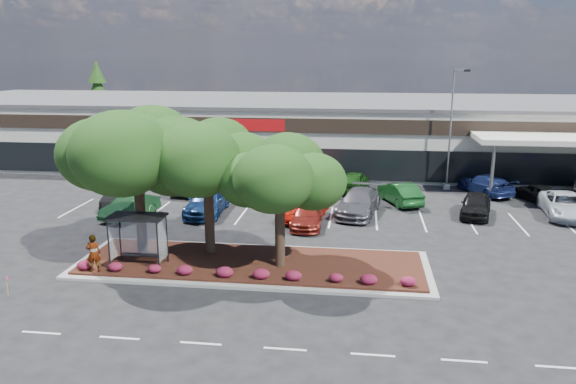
# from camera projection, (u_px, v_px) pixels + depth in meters

# --- Properties ---
(ground) EXTENTS (160.00, 160.00, 0.00)m
(ground) POSITION_uv_depth(u_px,v_px,m) (279.00, 302.00, 24.60)
(ground) COLOR black
(ground) RESTS_ON ground
(retail_store) EXTENTS (80.40, 25.20, 6.25)m
(retail_store) POSITION_uv_depth(u_px,v_px,m) (328.00, 130.00, 56.49)
(retail_store) COLOR silver
(retail_store) RESTS_ON ground
(landscape_island) EXTENTS (18.00, 6.00, 0.26)m
(landscape_island) POSITION_uv_depth(u_px,v_px,m) (252.00, 264.00, 28.67)
(landscape_island) COLOR #9B9A96
(landscape_island) RESTS_ON ground
(lane_markings) EXTENTS (33.12, 20.06, 0.01)m
(lane_markings) POSITION_uv_depth(u_px,v_px,m) (301.00, 230.00, 34.65)
(lane_markings) COLOR silver
(lane_markings) RESTS_ON ground
(shrub_row) EXTENTS (17.00, 0.80, 0.50)m
(shrub_row) POSITION_uv_depth(u_px,v_px,m) (243.00, 273.00, 26.56)
(shrub_row) COLOR maroon
(shrub_row) RESTS_ON landscape_island
(bus_shelter) EXTENTS (2.75, 1.55, 2.59)m
(bus_shelter) POSITION_uv_depth(u_px,v_px,m) (138.00, 225.00, 27.83)
(bus_shelter) COLOR black
(bus_shelter) RESTS_ON landscape_island
(island_tree_west) EXTENTS (7.20, 7.20, 7.89)m
(island_tree_west) POSITION_uv_depth(u_px,v_px,m) (138.00, 181.00, 28.94)
(island_tree_west) COLOR #133710
(island_tree_west) RESTS_ON landscape_island
(island_tree_mid) EXTENTS (6.60, 6.60, 7.32)m
(island_tree_mid) POSITION_uv_depth(u_px,v_px,m) (208.00, 185.00, 29.24)
(island_tree_mid) COLOR #133710
(island_tree_mid) RESTS_ON landscape_island
(island_tree_east) EXTENTS (5.80, 5.80, 6.50)m
(island_tree_east) POSITION_uv_depth(u_px,v_px,m) (280.00, 203.00, 27.39)
(island_tree_east) COLOR #133710
(island_tree_east) RESTS_ON landscape_island
(conifer_north_west) EXTENTS (4.40, 4.40, 10.00)m
(conifer_north_west) POSITION_uv_depth(u_px,v_px,m) (99.00, 99.00, 71.49)
(conifer_north_west) COLOR #133710
(conifer_north_west) RESTS_ON ground
(person_waiting) EXTENTS (0.79, 0.63, 1.88)m
(person_waiting) POSITION_uv_depth(u_px,v_px,m) (93.00, 253.00, 27.12)
(person_waiting) COLOR #594C47
(person_waiting) RESTS_ON landscape_island
(light_pole) EXTENTS (1.43, 0.62, 9.58)m
(light_pole) POSITION_uv_depth(u_px,v_px,m) (451.00, 137.00, 44.27)
(light_pole) COLOR #9B9A96
(light_pole) RESTS_ON ground
(survey_stake) EXTENTS (0.08, 0.14, 0.95)m
(survey_stake) POSITION_uv_depth(u_px,v_px,m) (7.00, 284.00, 25.01)
(survey_stake) COLOR tan
(survey_stake) RESTS_ON ground
(car_0) EXTENTS (3.00, 4.70, 1.46)m
(car_0) POSITION_uv_depth(u_px,v_px,m) (130.00, 207.00, 37.25)
(car_0) COLOR #1A4522
(car_0) RESTS_ON ground
(car_1) EXTENTS (2.18, 5.13, 1.65)m
(car_1) POSITION_uv_depth(u_px,v_px,m) (123.00, 195.00, 39.95)
(car_1) COLOR black
(car_1) RESTS_ON ground
(car_2) EXTENTS (2.47, 5.79, 1.66)m
(car_2) POSITION_uv_depth(u_px,v_px,m) (207.00, 201.00, 38.17)
(car_2) COLOR navy
(car_2) RESTS_ON ground
(car_3) EXTENTS (1.91, 4.62, 1.34)m
(car_3) POSITION_uv_depth(u_px,v_px,m) (307.00, 216.00, 35.37)
(car_3) COLOR maroon
(car_3) RESTS_ON ground
(car_4) EXTENTS (3.09, 4.72, 1.47)m
(car_4) POSITION_uv_depth(u_px,v_px,m) (304.00, 209.00, 36.75)
(car_4) COLOR #8F0C03
(car_4) RESTS_ON ground
(car_5) EXTENTS (3.39, 6.09, 1.67)m
(car_5) POSITION_uv_depth(u_px,v_px,m) (359.00, 202.00, 37.89)
(car_5) COLOR #504F55
(car_5) RESTS_ON ground
(car_6) EXTENTS (2.87, 4.89, 1.56)m
(car_6) POSITION_uv_depth(u_px,v_px,m) (476.00, 205.00, 37.52)
(car_6) COLOR black
(car_6) RESTS_ON ground
(car_7) EXTENTS (3.23, 5.97, 1.59)m
(car_7) POSITION_uv_depth(u_px,v_px,m) (565.00, 205.00, 37.34)
(car_7) COLOR silver
(car_7) RESTS_ON ground
(car_9) EXTENTS (2.88, 4.40, 1.39)m
(car_9) POSITION_uv_depth(u_px,v_px,m) (195.00, 186.00, 43.40)
(car_9) COLOR black
(car_9) RESTS_ON ground
(car_10) EXTENTS (2.17, 5.27, 1.70)m
(car_10) POSITION_uv_depth(u_px,v_px,m) (186.00, 182.00, 44.02)
(car_10) COLOR silver
(car_10) RESTS_ON ground
(car_11) EXTENTS (3.16, 5.04, 1.36)m
(car_11) POSITION_uv_depth(u_px,v_px,m) (234.00, 176.00, 46.82)
(car_11) COLOR #56565C
(car_11) RESTS_ON ground
(car_12) EXTENTS (3.32, 5.38, 1.39)m
(car_12) POSITION_uv_depth(u_px,v_px,m) (295.00, 181.00, 44.92)
(car_12) COLOR #BDBDBD
(car_12) RESTS_ON ground
(car_13) EXTENTS (2.67, 4.98, 1.61)m
(car_13) POSITION_uv_depth(u_px,v_px,m) (354.00, 181.00, 44.38)
(car_13) COLOR #184612
(car_13) RESTS_ON ground
(car_14) EXTENTS (3.26, 5.03, 1.57)m
(car_14) POSITION_uv_depth(u_px,v_px,m) (400.00, 193.00, 40.67)
(car_14) COLOR #14491A
(car_14) RESTS_ON ground
(car_15) EXTENTS (4.18, 5.74, 1.54)m
(car_15) POSITION_uv_depth(u_px,v_px,m) (485.00, 184.00, 43.50)
(car_15) COLOR navy
(car_15) RESTS_ON ground
(car_16) EXTENTS (2.92, 4.25, 1.34)m
(car_16) POSITION_uv_depth(u_px,v_px,m) (537.00, 192.00, 41.38)
(car_16) COLOR black
(car_16) RESTS_ON ground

